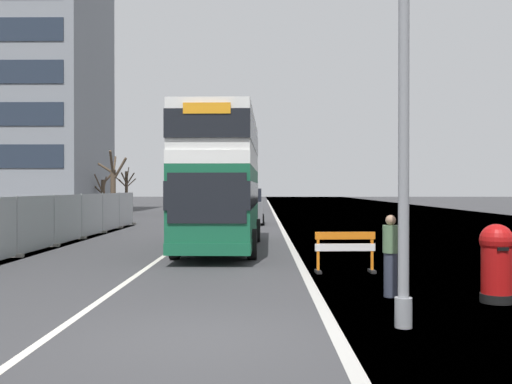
# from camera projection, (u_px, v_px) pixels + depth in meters

# --- Properties ---
(ground) EXTENTS (140.00, 280.00, 0.10)m
(ground) POSITION_uv_depth(u_px,v_px,m) (235.00, 339.00, 8.81)
(ground) COLOR #38383A
(double_decker_bus) EXTENTS (2.92, 10.17, 4.98)m
(double_decker_bus) POSITION_uv_depth(u_px,v_px,m) (222.00, 179.00, 21.36)
(double_decker_bus) COLOR #145638
(double_decker_bus) RESTS_ON ground
(lamppost_foreground) EXTENTS (0.29, 0.70, 7.78)m
(lamppost_foreground) POSITION_uv_depth(u_px,v_px,m) (404.00, 107.00, 9.34)
(lamppost_foreground) COLOR gray
(lamppost_foreground) RESTS_ON ground
(red_pillar_postbox) EXTENTS (0.67, 0.67, 1.59)m
(red_pillar_postbox) POSITION_uv_depth(u_px,v_px,m) (497.00, 260.00, 11.41)
(red_pillar_postbox) COLOR black
(red_pillar_postbox) RESTS_ON ground
(roadworks_barrier) EXTENTS (1.65, 0.53, 1.12)m
(roadworks_barrier) POSITION_uv_depth(u_px,v_px,m) (345.00, 247.00, 15.40)
(roadworks_barrier) COLOR orange
(roadworks_barrier) RESTS_ON ground
(construction_site_fence) EXTENTS (0.44, 24.00, 2.08)m
(construction_site_fence) POSITION_uv_depth(u_px,v_px,m) (69.00, 219.00, 23.95)
(construction_site_fence) COLOR #A8AAAD
(construction_site_fence) RESTS_ON ground
(car_oncoming_near) EXTENTS (2.00, 4.02, 2.28)m
(car_oncoming_near) POSITION_uv_depth(u_px,v_px,m) (248.00, 208.00, 36.16)
(car_oncoming_near) COLOR slate
(car_oncoming_near) RESTS_ON ground
(car_receding_mid) EXTENTS (1.95, 3.81, 2.07)m
(car_receding_mid) POSITION_uv_depth(u_px,v_px,m) (186.00, 204.00, 46.04)
(car_receding_mid) COLOR silver
(car_receding_mid) RESTS_ON ground
(car_receding_far) EXTENTS (1.92, 4.04, 2.17)m
(car_receding_far) POSITION_uv_depth(u_px,v_px,m) (204.00, 202.00, 53.16)
(car_receding_far) COLOR silver
(car_receding_far) RESTS_ON ground
(car_far_side) EXTENTS (1.99, 4.25, 2.32)m
(car_far_side) POSITION_uv_depth(u_px,v_px,m) (249.00, 200.00, 59.50)
(car_far_side) COLOR gray
(car_far_side) RESTS_ON ground
(bare_tree_far_verge_near) EXTENTS (2.56, 2.50, 5.37)m
(bare_tree_far_verge_near) POSITION_uv_depth(u_px,v_px,m) (113.00, 185.00, 46.67)
(bare_tree_far_verge_near) COLOR #4C3D2D
(bare_tree_far_verge_near) RESTS_ON ground
(bare_tree_far_verge_mid) EXTENTS (1.94, 2.90, 4.53)m
(bare_tree_far_verge_mid) POSITION_uv_depth(u_px,v_px,m) (126.00, 187.00, 58.48)
(bare_tree_far_verge_mid) COLOR #4C3D2D
(bare_tree_far_verge_mid) RESTS_ON ground
(bare_tree_far_verge_far) EXTENTS (2.16, 2.87, 3.94)m
(bare_tree_far_verge_far) POSITION_uv_depth(u_px,v_px,m) (103.00, 193.00, 49.91)
(bare_tree_far_verge_far) COLOR #4C3D2D
(bare_tree_far_verge_far) RESTS_ON ground
(pedestrian_at_kerb) EXTENTS (0.34, 0.34, 1.74)m
(pedestrian_at_kerb) POSITION_uv_depth(u_px,v_px,m) (391.00, 256.00, 12.00)
(pedestrian_at_kerb) COLOR #2D3342
(pedestrian_at_kerb) RESTS_ON ground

